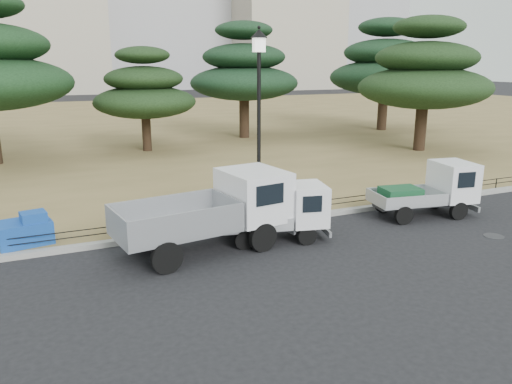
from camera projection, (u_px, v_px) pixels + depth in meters
name	position (u px, v px, depth m)	size (l,w,h in m)	color
ground	(285.00, 254.00, 13.71)	(220.00, 220.00, 0.00)	black
lawn	(117.00, 126.00, 40.86)	(120.00, 56.00, 0.15)	olive
curb	(249.00, 224.00, 16.00)	(120.00, 0.25, 0.16)	gray
truck_large	(214.00, 209.00, 13.86)	(5.08, 2.58, 2.12)	black
truck_kei_front	(282.00, 213.00, 14.69)	(3.32, 1.92, 1.65)	black
truck_kei_rear	(430.00, 190.00, 17.00)	(3.66, 1.98, 1.82)	black
street_lamp	(259.00, 94.00, 15.42)	(0.53, 0.53, 5.94)	black
pipe_fence	(247.00, 212.00, 16.04)	(38.00, 0.04, 0.40)	black
tarp_pile	(25.00, 231.00, 14.03)	(1.58, 1.28, 0.94)	#164BAE
manhole	(494.00, 236.00, 15.15)	(0.60, 0.60, 0.01)	#2D2D30
pine_center_left	(144.00, 91.00, 28.10)	(5.75, 5.75, 5.84)	black
pine_center_right	(244.00, 71.00, 32.90)	(7.14, 7.14, 7.58)	black
pine_east_near	(425.00, 74.00, 28.04)	(7.41, 7.41, 7.48)	black
pine_east_far	(385.00, 66.00, 36.76)	(8.08, 8.08, 8.12)	black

